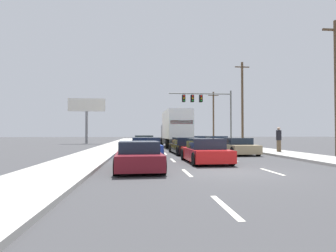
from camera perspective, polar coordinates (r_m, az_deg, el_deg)
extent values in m
plane|color=#3D3D3F|center=(36.10, 0.16, -3.83)|extent=(140.00, 140.00, 0.00)
cube|color=#B2AFA8|center=(32.54, 12.77, -3.94)|extent=(2.79, 80.00, 0.14)
cube|color=#B2AFA8|center=(31.11, -11.25, -4.07)|extent=(2.79, 80.00, 0.14)
cube|color=silver|center=(6.25, 11.45, -15.65)|extent=(0.14, 2.00, 0.01)
cube|color=silver|center=(11.04, 3.85, -9.40)|extent=(0.14, 2.00, 0.01)
cube|color=silver|center=(15.97, 0.97, -6.92)|extent=(0.14, 2.00, 0.01)
cube|color=silver|center=(20.93, -0.54, -5.60)|extent=(0.14, 2.00, 0.01)
cube|color=silver|center=(25.90, -1.46, -4.79)|extent=(0.14, 2.00, 0.01)
cube|color=silver|center=(30.88, -2.09, -4.24)|extent=(0.14, 2.00, 0.01)
cube|color=silver|center=(35.87, -2.54, -3.84)|extent=(0.14, 2.00, 0.01)
cube|color=silver|center=(40.86, -2.88, -3.54)|extent=(0.14, 2.00, 0.01)
cube|color=silver|center=(45.86, -3.14, -3.30)|extent=(0.14, 2.00, 0.01)
cube|color=silver|center=(50.85, -3.36, -3.11)|extent=(0.14, 2.00, 0.01)
cube|color=silver|center=(55.85, -3.53, -2.96)|extent=(0.14, 2.00, 0.01)
cube|color=silver|center=(60.84, -3.68, -2.83)|extent=(0.14, 2.00, 0.01)
cube|color=silver|center=(12.06, 20.20, -8.64)|extent=(0.14, 2.00, 0.01)
cube|color=silver|center=(16.68, 12.74, -6.65)|extent=(0.14, 2.00, 0.01)
cube|color=silver|center=(21.48, 8.58, -5.48)|extent=(0.14, 2.00, 0.01)
cube|color=silver|center=(26.35, 5.96, -4.72)|extent=(0.14, 2.00, 0.01)
cube|color=silver|center=(31.26, 4.17, -4.20)|extent=(0.14, 2.00, 0.01)
cube|color=silver|center=(36.20, 2.86, -3.82)|extent=(0.14, 2.00, 0.01)
cube|color=silver|center=(41.15, 1.87, -3.52)|extent=(0.14, 2.00, 0.01)
cube|color=silver|center=(46.11, 1.09, -3.29)|extent=(0.14, 2.00, 0.01)
cube|color=silver|center=(51.08, 0.46, -3.11)|extent=(0.14, 2.00, 0.01)
cube|color=silver|center=(56.05, -0.05, -2.95)|extent=(0.14, 2.00, 0.01)
cube|color=silver|center=(61.03, -0.48, -2.82)|extent=(0.14, 2.00, 0.01)
cube|color=orange|center=(33.30, -5.16, -3.25)|extent=(1.92, 4.36, 0.63)
cube|color=#192333|center=(33.05, -5.15, -2.34)|extent=(1.63, 2.23, 0.44)
cylinder|color=black|center=(34.88, -6.62, -3.38)|extent=(0.24, 0.65, 0.64)
cylinder|color=black|center=(34.94, -3.92, -3.38)|extent=(0.24, 0.65, 0.64)
cylinder|color=black|center=(31.68, -6.53, -3.59)|extent=(0.24, 0.65, 0.64)
cylinder|color=black|center=(31.75, -3.57, -3.59)|extent=(0.24, 0.65, 0.64)
cube|color=yellow|center=(25.72, -4.90, -3.75)|extent=(1.83, 4.37, 0.68)
cube|color=#192333|center=(25.38, -4.89, -2.46)|extent=(1.59, 2.12, 0.50)
cylinder|color=black|center=(27.35, -6.71, -3.94)|extent=(0.23, 0.64, 0.64)
cylinder|color=black|center=(27.38, -3.22, -3.94)|extent=(0.23, 0.64, 0.64)
cylinder|color=black|center=(24.11, -6.82, -4.28)|extent=(0.23, 0.64, 0.64)
cylinder|color=black|center=(24.14, -2.86, -4.29)|extent=(0.23, 0.64, 0.64)
cube|color=#1E389E|center=(18.09, -4.60, -4.76)|extent=(2.00, 4.67, 0.68)
cube|color=#192333|center=(17.82, -4.57, -3.01)|extent=(1.71, 2.44, 0.44)
cylinder|color=black|center=(19.84, -7.34, -4.91)|extent=(0.24, 0.65, 0.64)
cylinder|color=black|center=(19.90, -2.31, -4.91)|extent=(0.24, 0.65, 0.64)
cylinder|color=black|center=(16.33, -7.40, -5.67)|extent=(0.24, 0.65, 0.64)
cylinder|color=black|center=(16.41, -1.29, -5.66)|extent=(0.24, 0.65, 0.64)
cube|color=maroon|center=(11.84, -5.96, -6.75)|extent=(1.97, 4.11, 0.59)
cube|color=#192333|center=(11.77, -5.95, -4.21)|extent=(1.67, 2.11, 0.46)
cylinder|color=black|center=(13.31, -9.81, -6.64)|extent=(0.25, 0.65, 0.64)
cylinder|color=black|center=(13.36, -2.52, -6.64)|extent=(0.25, 0.65, 0.64)
cylinder|color=black|center=(10.39, -10.39, -8.13)|extent=(0.25, 0.65, 0.64)
cylinder|color=black|center=(10.45, -1.04, -8.11)|extent=(0.25, 0.65, 0.64)
cube|color=white|center=(29.25, 1.76, 0.28)|extent=(2.55, 6.27, 2.88)
cube|color=red|center=(26.22, 2.77, 0.79)|extent=(2.13, 0.10, 0.36)
cube|color=slate|center=(33.31, 0.69, -1.66)|extent=(2.33, 2.08, 2.16)
cylinder|color=black|center=(33.20, -1.26, -3.22)|extent=(0.33, 0.97, 0.96)
cylinder|color=black|center=(33.50, 2.61, -3.20)|extent=(0.33, 0.97, 0.96)
cylinder|color=black|center=(27.88, -0.17, -3.57)|extent=(0.33, 0.97, 0.96)
cylinder|color=black|center=(28.24, 4.42, -3.54)|extent=(0.33, 0.97, 0.96)
cube|color=black|center=(20.85, 3.62, -4.46)|extent=(2.09, 4.69, 0.57)
cube|color=#192333|center=(20.87, 3.59, -3.00)|extent=(1.75, 2.35, 0.49)
cylinder|color=black|center=(22.42, 0.51, -4.51)|extent=(0.25, 0.65, 0.64)
cylinder|color=black|center=(22.75, 4.90, -4.46)|extent=(0.25, 0.65, 0.64)
cylinder|color=black|center=(18.97, 2.08, -5.08)|extent=(0.25, 0.65, 0.64)
cylinder|color=black|center=(19.36, 7.22, -5.00)|extent=(0.25, 0.65, 0.64)
cube|color=red|center=(14.83, 7.52, -5.68)|extent=(1.99, 4.16, 0.58)
cube|color=#192333|center=(14.75, 7.57, -3.55)|extent=(1.70, 1.91, 0.52)
cylinder|color=black|center=(16.12, 3.14, -5.74)|extent=(0.24, 0.65, 0.64)
cylinder|color=black|center=(16.52, 9.18, -5.62)|extent=(0.24, 0.65, 0.64)
cylinder|color=black|center=(13.18, 5.45, -6.71)|extent=(0.24, 0.65, 0.64)
cylinder|color=black|center=(13.67, 12.70, -6.49)|extent=(0.24, 0.65, 0.64)
cube|color=#B7BABF|center=(35.18, 6.08, -3.16)|extent=(1.93, 4.39, 0.62)
cube|color=#192333|center=(34.86, 6.19, -2.33)|extent=(1.69, 2.18, 0.40)
cylinder|color=black|center=(36.63, 4.20, -3.29)|extent=(0.23, 0.64, 0.64)
cylinder|color=black|center=(36.98, 6.91, -3.27)|extent=(0.23, 0.64, 0.64)
cylinder|color=black|center=(33.41, 5.17, -3.47)|extent=(0.23, 0.64, 0.64)
cylinder|color=black|center=(33.79, 8.13, -3.44)|extent=(0.23, 0.64, 0.64)
cube|color=white|center=(27.67, 9.49, -3.62)|extent=(2.01, 4.14, 0.63)
cube|color=#192333|center=(27.40, 9.65, -2.50)|extent=(1.72, 2.17, 0.47)
cylinder|color=black|center=(28.88, 6.97, -3.80)|extent=(0.24, 0.65, 0.64)
cylinder|color=black|center=(29.36, 10.30, -3.75)|extent=(0.24, 0.65, 0.64)
cylinder|color=black|center=(26.01, 8.58, -4.06)|extent=(0.24, 0.65, 0.64)
cylinder|color=black|center=(26.54, 12.25, -3.99)|extent=(0.24, 0.65, 0.64)
cube|color=tan|center=(20.88, 13.80, -4.40)|extent=(1.96, 4.22, 0.58)
cube|color=#192333|center=(20.81, 13.84, -2.97)|extent=(1.67, 1.85, 0.46)
cylinder|color=black|center=(22.06, 10.28, -4.54)|extent=(0.24, 0.65, 0.64)
cylinder|color=black|center=(22.63, 14.47, -4.44)|extent=(0.24, 0.65, 0.64)
cylinder|color=black|center=(19.15, 13.01, -5.01)|extent=(0.24, 0.65, 0.64)
cylinder|color=black|center=(19.80, 17.73, -4.86)|extent=(0.24, 0.65, 0.64)
cylinder|color=#595B56|center=(38.71, 12.58, 1.69)|extent=(0.20, 0.20, 7.19)
cylinder|color=#595B56|center=(37.94, 6.48, 6.49)|extent=(8.37, 0.14, 0.14)
cube|color=black|center=(37.87, 6.64, 5.51)|extent=(0.40, 0.56, 0.95)
sphere|color=red|center=(37.61, 6.74, 6.02)|extent=(0.20, 0.20, 0.20)
sphere|color=orange|center=(37.57, 6.74, 5.57)|extent=(0.20, 0.20, 0.20)
sphere|color=green|center=(37.54, 6.74, 5.11)|extent=(0.20, 0.20, 0.20)
cube|color=black|center=(37.65, 4.92, 5.55)|extent=(0.40, 0.56, 0.95)
sphere|color=red|center=(37.39, 5.00, 6.06)|extent=(0.20, 0.20, 0.20)
sphere|color=orange|center=(37.35, 5.00, 5.60)|extent=(0.20, 0.20, 0.20)
sphere|color=green|center=(37.32, 5.00, 5.15)|extent=(0.20, 0.20, 0.20)
cube|color=black|center=(37.47, 3.18, 5.58)|extent=(0.40, 0.56, 0.95)
sphere|color=red|center=(37.20, 3.25, 6.09)|extent=(0.20, 0.20, 0.20)
sphere|color=orange|center=(37.16, 3.25, 5.64)|extent=(0.20, 0.20, 0.20)
sphere|color=green|center=(37.13, 3.25, 5.18)|extent=(0.20, 0.20, 0.20)
cube|color=brown|center=(21.86, 30.78, 16.33)|extent=(1.80, 0.12, 0.12)
cylinder|color=brown|center=(36.15, 14.78, 4.39)|extent=(0.28, 0.28, 10.30)
cube|color=brown|center=(36.88, 14.73, 11.44)|extent=(1.80, 0.12, 0.12)
cylinder|color=brown|center=(49.54, 9.16, 1.85)|extent=(0.28, 0.28, 8.64)
cube|color=brown|center=(49.89, 9.14, 6.12)|extent=(1.80, 0.12, 0.12)
cylinder|color=slate|center=(42.21, -16.12, -0.27)|extent=(0.36, 0.36, 4.64)
cube|color=silver|center=(42.40, -16.09, 4.12)|extent=(5.27, 0.20, 1.86)
cylinder|color=brown|center=(22.69, 21.47, -3.76)|extent=(0.32, 0.32, 0.85)
cylinder|color=black|center=(22.67, 21.45, -1.74)|extent=(0.38, 0.38, 0.74)
sphere|color=tan|center=(22.67, 21.44, -0.51)|extent=(0.23, 0.23, 0.23)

